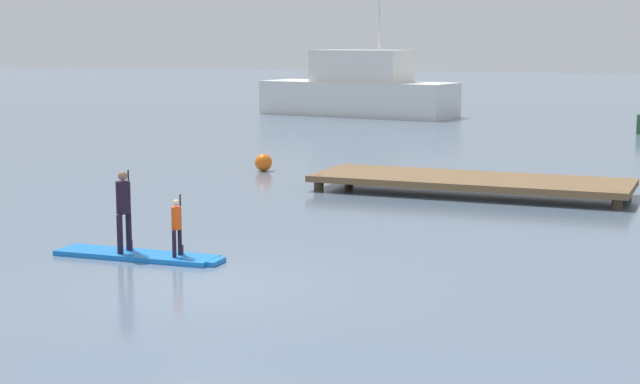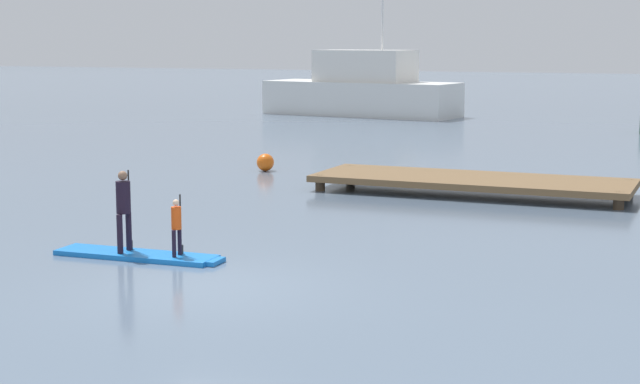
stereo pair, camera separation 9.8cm
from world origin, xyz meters
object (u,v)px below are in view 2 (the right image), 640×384
(fishing_boat_white_large, at_px, (362,90))
(paddler_child_solo, at_px, (177,224))
(paddler_adult, at_px, (124,206))
(mooring_buoy_mid, at_px, (265,162))
(paddleboard_near, at_px, (139,255))

(fishing_boat_white_large, bearing_deg, paddler_child_solo, -75.13)
(paddler_adult, height_order, fishing_boat_white_large, fishing_boat_white_large)
(paddler_child_solo, xyz_separation_m, mooring_buoy_mid, (-4.31, 12.89, -0.44))
(paddler_child_solo, bearing_deg, fishing_boat_white_large, 104.87)
(paddler_child_solo, relative_size, fishing_boat_white_large, 0.10)
(paddleboard_near, bearing_deg, mooring_buoy_mid, 104.99)
(mooring_buoy_mid, bearing_deg, paddleboard_near, -75.01)
(paddler_adult, height_order, paddler_child_solo, paddler_adult)
(paddler_child_solo, distance_m, fishing_boat_white_large, 38.52)
(paddler_adult, distance_m, mooring_buoy_mid, 13.35)
(fishing_boat_white_large, bearing_deg, paddleboard_near, -76.38)
(paddler_adult, xyz_separation_m, mooring_buoy_mid, (-3.14, 12.95, -0.75))
(paddler_adult, xyz_separation_m, paddler_child_solo, (1.17, 0.06, -0.30))
(paddler_child_solo, bearing_deg, mooring_buoy_mid, 108.49)
(paddleboard_near, xyz_separation_m, fishing_boat_white_large, (-9.03, 37.27, 1.43))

